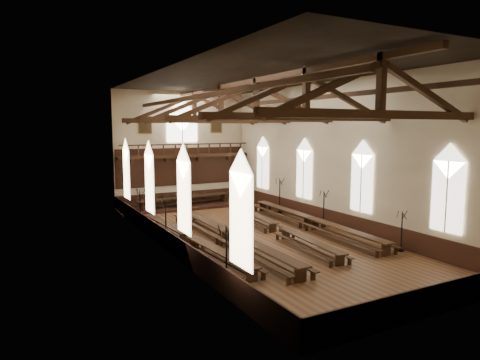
% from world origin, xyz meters
% --- Properties ---
extents(ground, '(26.00, 26.00, 0.00)m').
position_xyz_m(ground, '(0.00, 0.00, 0.00)').
color(ground, brown).
rests_on(ground, ground).
extents(room_walls, '(26.00, 26.00, 26.00)m').
position_xyz_m(room_walls, '(0.00, 0.00, 6.46)').
color(room_walls, beige).
rests_on(room_walls, ground).
extents(wainscot_band, '(12.00, 26.00, 1.20)m').
position_xyz_m(wainscot_band, '(0.00, 0.00, 0.60)').
color(wainscot_band, '#361A10').
rests_on(wainscot_band, ground).
extents(side_windows, '(11.85, 19.80, 4.50)m').
position_xyz_m(side_windows, '(-0.00, -0.00, 3.74)').
color(side_windows, white).
rests_on(side_windows, room_walls).
extents(end_window, '(2.80, 0.12, 3.80)m').
position_xyz_m(end_window, '(0.00, 12.90, 7.22)').
color(end_window, white).
rests_on(end_window, room_walls).
extents(minstrels_gallery, '(11.80, 1.24, 3.70)m').
position_xyz_m(minstrels_gallery, '(0.00, 12.66, 3.91)').
color(minstrels_gallery, '#392112').
rests_on(minstrels_gallery, room_walls).
extents(portraits, '(7.75, 0.09, 1.45)m').
position_xyz_m(portraits, '(0.00, 12.90, 7.10)').
color(portraits, brown).
rests_on(portraits, room_walls).
extents(roof_trusses, '(11.70, 25.70, 2.80)m').
position_xyz_m(roof_trusses, '(0.00, -0.00, 8.22)').
color(roof_trusses, '#392112').
rests_on(roof_trusses, room_walls).
extents(refectory_row_a, '(1.82, 14.19, 0.72)m').
position_xyz_m(refectory_row_a, '(-4.57, -0.11, 0.53)').
color(refectory_row_a, '#392112').
rests_on(refectory_row_a, ground).
extents(refectory_row_b, '(1.66, 14.95, 0.81)m').
position_xyz_m(refectory_row_b, '(-2.28, -0.80, 0.59)').
color(refectory_row_b, '#392112').
rests_on(refectory_row_b, ground).
extents(refectory_row_c, '(1.99, 13.78, 0.67)m').
position_xyz_m(refectory_row_c, '(1.50, -0.43, 0.49)').
color(refectory_row_c, '#392112').
rests_on(refectory_row_c, ground).
extents(refectory_row_d, '(1.96, 14.75, 0.78)m').
position_xyz_m(refectory_row_d, '(4.49, 0.14, 0.57)').
color(refectory_row_d, '#392112').
rests_on(refectory_row_d, ground).
extents(dais, '(11.40, 3.00, 0.20)m').
position_xyz_m(dais, '(-0.44, 11.40, 0.10)').
color(dais, '#361A10').
rests_on(dais, ground).
extents(high_table, '(8.41, 1.86, 0.78)m').
position_xyz_m(high_table, '(-0.44, 11.40, 0.86)').
color(high_table, '#392112').
rests_on(high_table, dais).
extents(high_chairs, '(4.97, 0.47, 0.97)m').
position_xyz_m(high_chairs, '(-0.44, 12.21, 0.73)').
color(high_chairs, '#392112').
rests_on(high_chairs, dais).
extents(candelabrum_left_near, '(0.84, 0.84, 2.83)m').
position_xyz_m(candelabrum_left_near, '(-5.55, -7.05, 0.86)').
color(candelabrum_left_near, black).
rests_on(candelabrum_left_near, ground).
extents(candelabrum_left_mid, '(0.81, 0.79, 2.70)m').
position_xyz_m(candelabrum_left_mid, '(-5.55, 1.03, 0.82)').
color(candelabrum_left_mid, black).
rests_on(candelabrum_left_mid, ground).
extents(candelabrum_left_far, '(0.75, 0.80, 2.63)m').
position_xyz_m(candelabrum_left_far, '(-5.55, 6.72, 0.80)').
color(candelabrum_left_far, black).
rests_on(candelabrum_left_far, ground).
extents(candelabrum_right_near, '(0.63, 0.70, 2.29)m').
position_xyz_m(candelabrum_right_near, '(5.55, -6.58, 0.70)').
color(candelabrum_right_near, black).
rests_on(candelabrum_right_near, ground).
extents(candelabrum_right_mid, '(0.69, 0.79, 2.56)m').
position_xyz_m(candelabrum_right_mid, '(5.55, 0.17, 0.78)').
color(candelabrum_right_mid, black).
rests_on(candelabrum_right_mid, ground).
extents(candelabrum_right_far, '(0.81, 0.87, 2.87)m').
position_xyz_m(candelabrum_right_far, '(5.55, 5.71, 0.87)').
color(candelabrum_right_far, black).
rests_on(candelabrum_right_far, ground).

